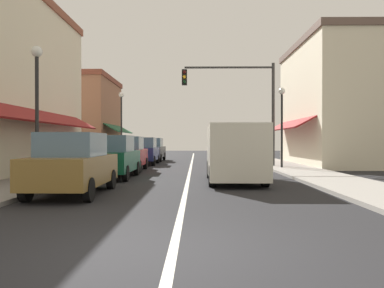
% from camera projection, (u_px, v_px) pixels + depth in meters
% --- Properties ---
extents(ground_plane, '(80.00, 80.00, 0.00)m').
position_uv_depth(ground_plane, '(191.00, 167.00, 23.33)').
color(ground_plane, black).
extents(sidewalk_left, '(2.60, 56.00, 0.12)m').
position_uv_depth(sidewalk_left, '(98.00, 166.00, 23.39)').
color(sidewalk_left, gray).
rests_on(sidewalk_left, ground).
extents(sidewalk_right, '(2.60, 56.00, 0.12)m').
position_uv_depth(sidewalk_right, '(284.00, 166.00, 23.27)').
color(sidewalk_right, gray).
rests_on(sidewalk_right, ground).
extents(lane_center_stripe, '(0.14, 52.00, 0.01)m').
position_uv_depth(lane_center_stripe, '(191.00, 167.00, 23.33)').
color(lane_center_stripe, silver).
rests_on(lane_center_stripe, ground).
extents(storefront_right_block, '(6.62, 10.20, 7.88)m').
position_uv_depth(storefront_right_block, '(339.00, 104.00, 25.20)').
color(storefront_right_block, beige).
rests_on(storefront_right_block, ground).
extents(storefront_far_left, '(7.28, 8.20, 6.92)m').
position_uv_depth(storefront_far_left, '(77.00, 118.00, 33.41)').
color(storefront_far_left, '#8E5B42').
rests_on(storefront_far_left, ground).
extents(parked_car_nearest_left, '(1.80, 4.11, 1.77)m').
position_uv_depth(parked_car_nearest_left, '(73.00, 164.00, 11.22)').
color(parked_car_nearest_left, brown).
rests_on(parked_car_nearest_left, ground).
extents(parked_car_second_left, '(1.79, 4.10, 1.77)m').
position_uv_depth(parked_car_second_left, '(112.00, 157.00, 16.25)').
color(parked_car_second_left, '#0F4C33').
rests_on(parked_car_second_left, ground).
extents(parked_car_third_left, '(1.82, 4.12, 1.77)m').
position_uv_depth(parked_car_third_left, '(127.00, 154.00, 20.23)').
color(parked_car_third_left, maroon).
rests_on(parked_car_third_left, ground).
extents(parked_car_far_left, '(1.80, 4.11, 1.77)m').
position_uv_depth(parked_car_far_left, '(144.00, 151.00, 25.82)').
color(parked_car_far_left, navy).
rests_on(parked_car_far_left, ground).
extents(parked_car_distant_left, '(1.85, 4.13, 1.77)m').
position_uv_depth(parked_car_distant_left, '(152.00, 150.00, 30.41)').
color(parked_car_distant_left, black).
rests_on(parked_car_distant_left, ground).
extents(van_in_lane, '(2.04, 5.20, 2.12)m').
position_uv_depth(van_in_lane, '(234.00, 151.00, 14.76)').
color(van_in_lane, beige).
rests_on(van_in_lane, ground).
extents(traffic_signal_mast_arm, '(5.40, 0.50, 6.08)m').
position_uv_depth(traffic_signal_mast_arm, '(242.00, 96.00, 22.83)').
color(traffic_signal_mast_arm, '#333333').
rests_on(traffic_signal_mast_arm, ground).
extents(street_lamp_left_near, '(0.36, 0.36, 4.64)m').
position_uv_depth(street_lamp_left_near, '(37.00, 92.00, 12.82)').
color(street_lamp_left_near, black).
rests_on(street_lamp_left_near, ground).
extents(street_lamp_right_mid, '(0.36, 0.36, 4.42)m').
position_uv_depth(street_lamp_right_mid, '(282.00, 114.00, 21.24)').
color(street_lamp_right_mid, black).
rests_on(street_lamp_right_mid, ground).
extents(street_lamp_left_far, '(0.36, 0.36, 5.07)m').
position_uv_depth(street_lamp_left_far, '(121.00, 116.00, 28.61)').
color(street_lamp_left_far, black).
rests_on(street_lamp_left_far, ground).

